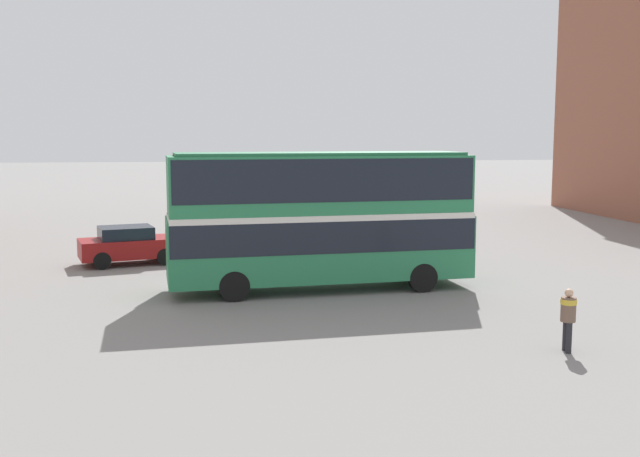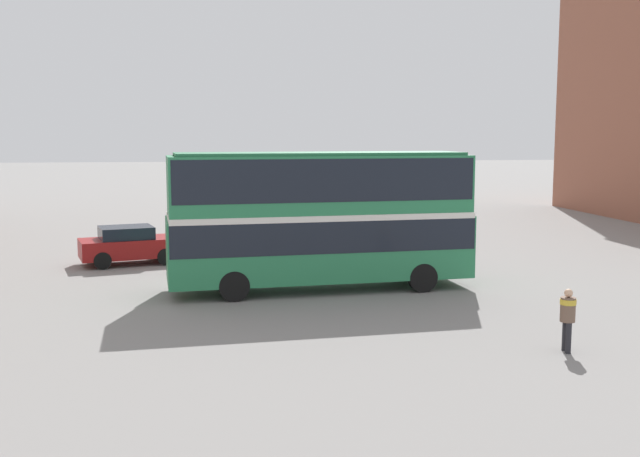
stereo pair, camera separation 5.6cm
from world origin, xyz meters
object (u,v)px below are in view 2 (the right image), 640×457
object	(u,v)px
double_decker_bus	(320,212)
parked_car_kerb_far	(130,245)
pedestrian_foreground	(568,313)
parked_car_kerb_near	(326,221)

from	to	relation	value
double_decker_bus	parked_car_kerb_far	xyz separation A→B (m)	(-6.83, 6.11, -1.84)
pedestrian_foreground	parked_car_kerb_near	size ratio (longest dim) A/B	0.36
double_decker_bus	pedestrian_foreground	world-z (taller)	double_decker_bus
pedestrian_foreground	double_decker_bus	bearing A→B (deg)	-51.77
pedestrian_foreground	parked_car_kerb_near	bearing A→B (deg)	-75.64
parked_car_kerb_far	parked_car_kerb_near	bearing A→B (deg)	23.51
pedestrian_foreground	parked_car_kerb_far	world-z (taller)	pedestrian_foreground
double_decker_bus	parked_car_kerb_near	world-z (taller)	double_decker_bus
double_decker_bus	parked_car_kerb_near	size ratio (longest dim) A/B	2.40
double_decker_bus	pedestrian_foreground	size ratio (longest dim) A/B	6.62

